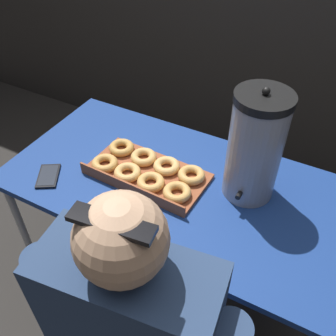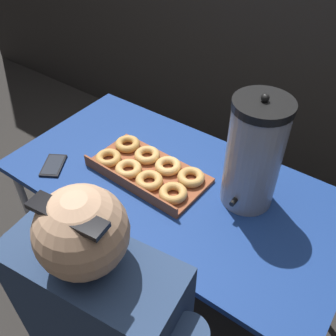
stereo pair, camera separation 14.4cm
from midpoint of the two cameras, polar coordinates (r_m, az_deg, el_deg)
name	(u,v)px [view 1 (the left image)]	position (r m, az deg, el deg)	size (l,w,h in m)	color
ground_plane	(174,282)	(2.05, -1.17, -17.15)	(12.00, 12.00, 0.00)	#2D2B28
folding_table	(176,191)	(1.51, -1.53, -3.67)	(1.36, 0.70, 0.73)	navy
donut_box	(147,171)	(1.49, -6.01, -0.61)	(0.49, 0.27, 0.05)	brown
coffee_urn	(255,147)	(1.32, 10.10, 3.02)	(0.20, 0.22, 0.45)	#939399
cell_phone	(48,176)	(1.59, -20.30, -1.27)	(0.14, 0.16, 0.01)	black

